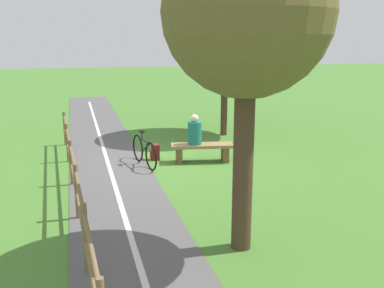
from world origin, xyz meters
The scene contains 10 objects.
ground_plane centered at (0.00, 0.00, 0.00)m, with size 80.00×80.00×0.00m, color #477A2D.
paved_path centered at (1.48, 4.00, 0.01)m, with size 1.97×36.00×0.02m, color #565454.
path_centre_line centered at (1.48, 4.00, 0.02)m, with size 0.10×32.00×0.00m, color silver.
bench centered at (-0.85, 0.25, 0.33)m, with size 1.70×0.71×0.49m.
person_seated centered at (-0.65, 0.22, 0.83)m, with size 0.41×0.41×0.80m.
bicycle centered at (0.70, 0.24, 0.38)m, with size 0.43×1.65×0.91m.
backpack centered at (0.34, -0.25, 0.21)m, with size 0.24×0.28×0.43m.
fence_roadside centered at (2.09, 6.36, 0.62)m, with size 1.46×17.95×1.04m.
tree_far_right centered at (-0.20, 5.14, 3.55)m, with size 2.44×2.44×4.81m.
tree_by_path centered at (-2.43, -2.84, 3.35)m, with size 3.47×3.47×5.09m.
Camera 1 is at (2.03, 11.12, 3.22)m, focal length 40.78 mm.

